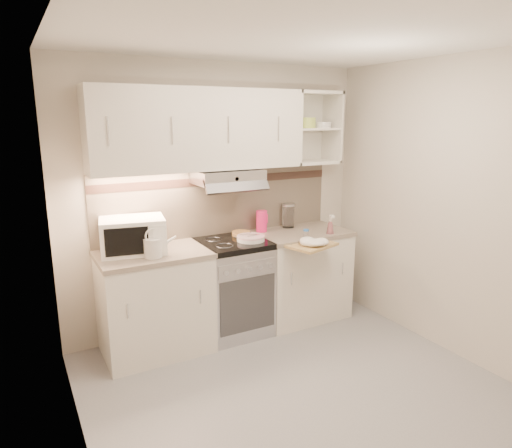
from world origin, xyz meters
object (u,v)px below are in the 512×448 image
Objects in this scene: pink_pitcher at (262,221)px; microwave at (133,235)px; cutting_board at (308,244)px; glass_jar at (288,215)px; watering_can at (154,247)px; spray_bottle at (330,226)px; electric_range at (233,287)px; plate_stack at (251,238)px.

microwave is at bearing -155.99° from pink_pitcher.
glass_jar is at bearing 59.99° from cutting_board.
glass_jar is (1.62, 0.13, -0.02)m from microwave.
spray_bottle is at bearing -8.32° from watering_can.
electric_range is at bearing -178.82° from spray_bottle.
microwave is 2.27× the size of plate_stack.
plate_stack is at bearing -115.93° from pink_pitcher.
watering_can reaches higher than spray_bottle.
glass_jar reaches higher than watering_can.
spray_bottle is 0.39m from cutting_board.
spray_bottle reaches higher than cutting_board.
pink_pitcher reaches higher than spray_bottle.
watering_can is 0.68× the size of cutting_board.
watering_can is (-0.77, -0.14, 0.54)m from electric_range.
cutting_board is at bearing -5.47° from microwave.
plate_stack is (0.92, 0.06, -0.06)m from watering_can.
microwave is 1.05m from plate_stack.
glass_jar is at bearing 15.34° from electric_range.
glass_jar is at bearing 7.10° from watering_can.
watering_can is 1.22m from pink_pitcher.
glass_jar is (0.59, 0.28, 0.10)m from plate_stack.
spray_bottle is at bearing 1.56° from microwave.
plate_stack is (1.03, -0.15, -0.12)m from microwave.
microwave reaches higher than spray_bottle.
cutting_board is at bearing -14.57° from watering_can.
watering_can is at bearing 154.91° from cutting_board.
watering_can is at bearing -176.03° from plate_stack.
cutting_board is at bearing -103.68° from glass_jar.
microwave is (-0.89, 0.07, 0.60)m from electric_range.
electric_range is 0.95m from glass_jar.
electric_range reaches higher than cutting_board.
cutting_board is (-0.14, -0.56, -0.15)m from glass_jar.
watering_can is 1.54m from glass_jar.
spray_bottle is (0.80, -0.14, 0.05)m from plate_stack.
glass_jar reaches higher than plate_stack.
glass_jar reaches higher than spray_bottle.
pink_pitcher reaches higher than electric_range.
glass_jar is (1.50, 0.34, 0.04)m from watering_can.
electric_range is 0.95m from watering_can.
microwave is 2.02× the size of watering_can.
microwave is 1.37× the size of cutting_board.
electric_range is 3.53× the size of plate_stack.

